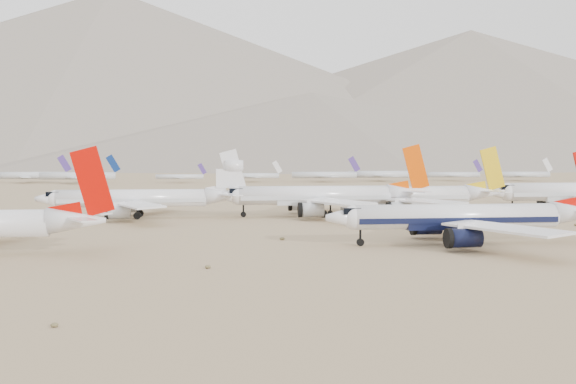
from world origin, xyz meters
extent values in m
plane|color=#937855|center=(0.00, 0.00, 0.00)|extent=(7000.00, 7000.00, 0.00)
cylinder|color=white|center=(-0.55, 4.82, 4.99)|extent=(36.70, 4.34, 4.34)
cube|color=black|center=(-0.55, 4.82, 4.45)|extent=(35.96, 4.40, 0.98)
sphere|color=white|center=(-18.90, 4.82, 4.99)|extent=(4.34, 4.34, 4.34)
cube|color=black|center=(-19.55, 4.82, 6.18)|extent=(3.04, 2.82, 1.08)
cone|color=white|center=(22.13, 4.82, 5.31)|extent=(9.17, 4.34, 4.34)
cube|color=white|center=(2.28, -8.06, 4.23)|extent=(14.17, 22.33, 0.68)
cylinder|color=black|center=(-2.59, -4.20, 2.27)|extent=(5.10, 3.12, 3.12)
cube|color=white|center=(2.28, 17.69, 4.23)|extent=(14.17, 22.33, 0.68)
cube|color=white|center=(23.91, 9.03, 5.86)|extent=(5.83, 7.62, 0.26)
cylinder|color=black|center=(-2.59, 13.83, 2.27)|extent=(5.10, 3.12, 3.12)
cylinder|color=black|center=(-17.82, 4.82, 0.65)|extent=(1.30, 0.54, 1.30)
cylinder|color=black|center=(0.97, 1.78, 0.91)|extent=(1.82, 1.08, 1.82)
cylinder|color=black|center=(0.97, 7.85, 0.91)|extent=(1.82, 1.08, 1.82)
cone|color=white|center=(-64.76, 1.38, 5.32)|extent=(9.05, 4.34, 4.34)
cube|color=white|center=(-63.00, -2.79, 5.86)|extent=(5.75, 7.51, 0.26)
cube|color=white|center=(-63.00, 5.55, 5.86)|extent=(5.75, 7.51, 0.26)
cube|color=#BF0700|center=(-62.25, 1.38, 11.58)|extent=(6.86, 0.35, 11.31)
sphere|color=white|center=(38.85, 65.62, 5.86)|extent=(5.09, 5.09, 5.09)
cube|color=black|center=(38.08, 65.62, 7.26)|extent=(3.57, 3.31, 1.27)
cube|color=white|center=(63.11, 80.42, 4.97)|extent=(16.23, 25.58, 0.79)
cylinder|color=silver|center=(57.53, 76.01, 2.67)|extent=(5.84, 3.67, 3.67)
cylinder|color=black|center=(40.12, 65.62, 0.76)|extent=(1.53, 0.64, 1.53)
cylinder|color=white|center=(6.37, 63.31, 5.43)|extent=(38.84, 4.72, 4.72)
cube|color=silver|center=(6.37, 63.31, 4.84)|extent=(38.06, 4.79, 1.06)
sphere|color=white|center=(-13.05, 63.31, 5.43)|extent=(4.72, 4.72, 4.72)
cube|color=black|center=(-13.76, 63.31, 6.73)|extent=(3.30, 3.07, 1.18)
cone|color=white|center=(30.37, 63.31, 5.78)|extent=(9.71, 4.72, 4.72)
cube|color=white|center=(9.37, 49.63, 4.60)|extent=(15.00, 23.64, 0.73)
cube|color=white|center=(32.26, 58.83, 6.37)|extent=(6.16, 8.06, 0.28)
cylinder|color=silver|center=(4.21, 53.70, 2.47)|extent=(5.39, 3.40, 3.40)
cube|color=white|center=(9.37, 77.00, 4.60)|extent=(15.00, 23.64, 0.73)
cube|color=white|center=(32.26, 67.80, 6.37)|extent=(6.16, 8.06, 0.28)
cylinder|color=silver|center=(4.21, 72.92, 2.47)|extent=(5.39, 3.40, 3.40)
cube|color=gold|center=(33.07, 63.31, 12.51)|extent=(7.36, 0.38, 12.13)
cylinder|color=black|center=(-11.87, 63.31, 0.71)|extent=(1.42, 0.59, 1.42)
cylinder|color=black|center=(7.99, 60.01, 0.99)|extent=(1.98, 1.18, 1.98)
cylinder|color=black|center=(7.99, 66.62, 0.99)|extent=(1.98, 1.18, 1.98)
cylinder|color=white|center=(-16.32, 62.05, 5.59)|extent=(39.79, 4.86, 4.86)
cube|color=silver|center=(-16.32, 62.05, 4.98)|extent=(38.99, 4.94, 1.09)
sphere|color=white|center=(-36.22, 62.05, 5.59)|extent=(4.86, 4.86, 4.86)
cube|color=black|center=(-36.95, 62.05, 6.93)|extent=(3.40, 3.16, 1.22)
cone|color=white|center=(8.27, 62.05, 5.96)|extent=(9.95, 4.86, 4.86)
cube|color=white|center=(-13.25, 48.01, 4.74)|extent=(15.37, 24.22, 0.75)
cube|color=white|center=(10.20, 57.45, 6.57)|extent=(6.32, 8.26, 0.29)
cylinder|color=silver|center=(-18.53, 52.19, 2.55)|extent=(5.53, 3.50, 3.50)
cube|color=white|center=(-13.25, 76.08, 4.74)|extent=(15.37, 24.22, 0.75)
cube|color=white|center=(10.20, 66.64, 6.57)|extent=(6.32, 8.26, 0.29)
cylinder|color=silver|center=(-18.53, 71.91, 2.55)|extent=(5.53, 3.50, 3.50)
cube|color=#E84900|center=(11.03, 62.05, 12.85)|extent=(7.54, 0.39, 12.43)
cylinder|color=black|center=(-35.00, 62.05, 0.73)|extent=(1.46, 0.61, 1.46)
cylinder|color=black|center=(-14.67, 58.64, 1.02)|extent=(2.04, 1.22, 2.04)
cylinder|color=black|center=(-14.67, 65.45, 1.02)|extent=(2.04, 1.22, 2.04)
cylinder|color=white|center=(-63.16, 62.55, 5.12)|extent=(37.20, 4.45, 4.45)
cube|color=silver|center=(-63.16, 62.55, 4.57)|extent=(36.46, 4.52, 1.00)
sphere|color=white|center=(-81.76, 62.55, 5.12)|extent=(4.45, 4.45, 4.45)
cube|color=black|center=(-82.43, 62.55, 6.35)|extent=(3.12, 2.90, 1.11)
cone|color=white|center=(-40.17, 62.55, 5.46)|extent=(9.30, 4.45, 4.45)
cube|color=white|center=(-60.29, 49.47, 4.34)|extent=(14.37, 22.64, 0.69)
cube|color=white|center=(-38.36, 58.26, 6.01)|extent=(5.91, 7.72, 0.27)
cylinder|color=silver|center=(-65.23, 53.38, 2.33)|extent=(5.17, 3.21, 3.21)
cube|color=white|center=(-60.29, 75.63, 4.34)|extent=(14.37, 22.64, 0.69)
cube|color=white|center=(-38.36, 66.83, 6.01)|extent=(5.91, 7.72, 0.27)
cylinder|color=silver|center=(-65.23, 71.72, 2.33)|extent=(5.17, 3.21, 3.21)
cube|color=white|center=(-37.59, 62.55, 11.88)|extent=(7.05, 0.36, 11.62)
cylinder|color=white|center=(-37.33, 62.55, 13.32)|extent=(4.65, 2.89, 2.89)
cylinder|color=black|center=(-80.65, 62.55, 0.67)|extent=(1.34, 0.56, 1.34)
cylinder|color=black|center=(-61.61, 59.43, 0.94)|extent=(1.87, 1.11, 1.87)
cylinder|color=black|center=(-61.61, 65.67, 0.94)|extent=(1.87, 1.11, 1.87)
cylinder|color=silver|center=(-154.65, 313.48, 4.60)|extent=(44.61, 4.41, 4.41)
cube|color=#482F84|center=(-133.66, 313.48, 12.06)|extent=(8.88, 0.44, 11.19)
cube|color=silver|center=(-154.65, 301.93, 3.94)|extent=(11.75, 20.53, 0.44)
cube|color=silver|center=(-154.65, 325.02, 3.94)|extent=(11.75, 20.53, 0.44)
cylinder|color=silver|center=(-122.95, 299.87, 4.61)|extent=(44.81, 4.43, 4.43)
cube|color=navy|center=(-101.86, 299.87, 12.10)|extent=(8.92, 0.44, 11.24)
cube|color=silver|center=(-122.95, 288.28, 3.95)|extent=(11.80, 20.63, 0.44)
cube|color=silver|center=(-122.95, 311.47, 3.95)|extent=(11.80, 20.63, 0.44)
cylinder|color=silver|center=(-61.63, 300.94, 3.85)|extent=(29.44, 2.91, 2.91)
cube|color=#482F84|center=(-47.78, 300.94, 8.77)|extent=(5.86, 0.29, 7.38)
cube|color=silver|center=(-61.63, 293.32, 3.42)|extent=(7.76, 13.55, 0.29)
cube|color=silver|center=(-61.63, 308.56, 3.42)|extent=(7.76, 13.55, 0.29)
cylinder|color=silver|center=(-15.66, 308.16, 4.07)|extent=(33.84, 3.34, 3.34)
cube|color=white|center=(0.26, 308.16, 9.73)|extent=(6.74, 0.33, 8.49)
cube|color=silver|center=(-15.66, 299.40, 3.57)|extent=(8.92, 15.58, 0.33)
cube|color=silver|center=(-15.66, 316.92, 3.57)|extent=(8.92, 15.58, 0.33)
cylinder|color=silver|center=(30.76, 306.27, 4.48)|extent=(42.14, 4.16, 4.16)
cube|color=#482F84|center=(50.59, 306.27, 11.52)|extent=(8.39, 0.42, 10.57)
cube|color=silver|center=(30.76, 295.37, 3.86)|extent=(11.10, 19.40, 0.42)
cube|color=silver|center=(30.76, 317.18, 3.86)|extent=(11.10, 19.40, 0.42)
cylinder|color=silver|center=(70.97, 312.42, 4.65)|extent=(45.61, 4.51, 4.51)
cube|color=navy|center=(92.44, 312.42, 12.27)|extent=(9.08, 0.45, 11.44)
cube|color=silver|center=(70.97, 300.62, 3.98)|extent=(12.02, 21.00, 0.45)
cube|color=silver|center=(70.97, 324.23, 3.98)|extent=(12.02, 21.00, 0.45)
cylinder|color=silver|center=(121.04, 313.40, 4.20)|extent=(36.33, 3.59, 3.59)
cube|color=#482F84|center=(138.13, 313.40, 10.26)|extent=(7.23, 0.36, 9.11)
cube|color=silver|center=(121.04, 304.00, 3.66)|extent=(9.57, 16.72, 0.36)
cube|color=silver|center=(121.04, 322.81, 3.66)|extent=(9.57, 16.72, 0.36)
cylinder|color=silver|center=(166.45, 306.92, 4.33)|extent=(39.13, 3.87, 3.87)
cube|color=white|center=(184.87, 306.92, 10.87)|extent=(7.79, 0.39, 9.82)
cube|color=silver|center=(166.45, 296.79, 3.75)|extent=(10.31, 18.01, 0.39)
cube|color=silver|center=(166.45, 317.05, 3.75)|extent=(10.31, 18.01, 0.39)
cone|color=slate|center=(-300.00, 1690.00, 235.00)|extent=(2444.00, 2444.00, 470.00)
cone|color=slate|center=(200.00, 1480.00, 120.00)|extent=(1824.00, 1824.00, 240.00)
cone|color=slate|center=(700.00, 1660.00, 190.00)|extent=(2356.00, 2356.00, 380.00)
cone|color=slate|center=(150.00, 1100.00, 70.00)|extent=(1260.00, 1260.00, 140.00)
ellipsoid|color=brown|center=(-57.80, -44.20, 0.21)|extent=(0.70, 0.70, 0.39)
ellipsoid|color=brown|center=(-44.10, -14.90, 0.25)|extent=(0.84, 0.84, 0.46)
ellipsoid|color=brown|center=(-30.40, 14.40, 0.29)|extent=(0.98, 0.98, 0.54)
ellipsoid|color=brown|center=(38.10, 30.90, 0.29)|extent=(0.98, 0.98, 0.54)
camera|label=1|loc=(-43.94, -103.36, 15.19)|focal=40.00mm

